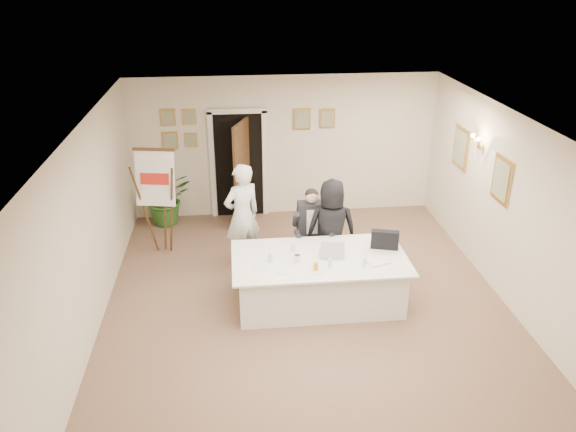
{
  "coord_description": "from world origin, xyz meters",
  "views": [
    {
      "loc": [
        -1.03,
        -7.09,
        4.73
      ],
      "look_at": [
        -0.22,
        0.6,
        1.22
      ],
      "focal_mm": 35.0,
      "sensor_mm": 36.0,
      "label": 1
    }
  ],
  "objects_px": {
    "flip_chart": "(160,207)",
    "steel_jug": "(297,258)",
    "seated_man": "(311,229)",
    "standing_woman": "(331,229)",
    "oj_glass": "(316,267)",
    "conference_table": "(319,280)",
    "standing_man": "(242,216)",
    "paper_stack": "(378,262)",
    "laptop_bag": "(385,240)",
    "laptop": "(331,246)",
    "potted_palm": "(166,198)"
  },
  "relations": [
    {
      "from": "flip_chart",
      "to": "steel_jug",
      "type": "distance_m",
      "value": 2.93
    },
    {
      "from": "seated_man",
      "to": "standing_woman",
      "type": "distance_m",
      "value": 0.39
    },
    {
      "from": "oj_glass",
      "to": "conference_table",
      "type": "bearing_deg",
      "value": 73.31
    },
    {
      "from": "standing_man",
      "to": "flip_chart",
      "type": "bearing_deg",
      "value": -50.18
    },
    {
      "from": "oj_glass",
      "to": "paper_stack",
      "type": "bearing_deg",
      "value": 8.55
    },
    {
      "from": "conference_table",
      "to": "laptop_bag",
      "type": "relative_size",
      "value": 6.22
    },
    {
      "from": "paper_stack",
      "to": "steel_jug",
      "type": "bearing_deg",
      "value": 172.76
    },
    {
      "from": "conference_table",
      "to": "oj_glass",
      "type": "relative_size",
      "value": 19.78
    },
    {
      "from": "seated_man",
      "to": "flip_chart",
      "type": "distance_m",
      "value": 2.65
    },
    {
      "from": "standing_woman",
      "to": "laptop",
      "type": "xyz_separation_m",
      "value": [
        -0.14,
        -0.77,
        0.09
      ]
    },
    {
      "from": "conference_table",
      "to": "standing_woman",
      "type": "xyz_separation_m",
      "value": [
        0.32,
        0.84,
        0.43
      ]
    },
    {
      "from": "steel_jug",
      "to": "standing_woman",
      "type": "bearing_deg",
      "value": 54.61
    },
    {
      "from": "laptop_bag",
      "to": "laptop",
      "type": "bearing_deg",
      "value": -155.82
    },
    {
      "from": "seated_man",
      "to": "paper_stack",
      "type": "xyz_separation_m",
      "value": [
        0.78,
        -1.33,
        0.08
      ]
    },
    {
      "from": "standing_man",
      "to": "laptop_bag",
      "type": "bearing_deg",
      "value": 122.91
    },
    {
      "from": "flip_chart",
      "to": "laptop_bag",
      "type": "distance_m",
      "value": 3.9
    },
    {
      "from": "standing_man",
      "to": "laptop",
      "type": "relative_size",
      "value": 4.95
    },
    {
      "from": "laptop",
      "to": "flip_chart",
      "type": "bearing_deg",
      "value": 153.67
    },
    {
      "from": "conference_table",
      "to": "laptop_bag",
      "type": "xyz_separation_m",
      "value": [
        1.02,
        0.18,
        0.53
      ]
    },
    {
      "from": "standing_man",
      "to": "paper_stack",
      "type": "xyz_separation_m",
      "value": [
        1.9,
        -1.58,
        -0.11
      ]
    },
    {
      "from": "steel_jug",
      "to": "potted_palm",
      "type": "bearing_deg",
      "value": 124.09
    },
    {
      "from": "standing_man",
      "to": "standing_woman",
      "type": "xyz_separation_m",
      "value": [
        1.41,
        -0.49,
        -0.07
      ]
    },
    {
      "from": "flip_chart",
      "to": "standing_man",
      "type": "relative_size",
      "value": 1.06
    },
    {
      "from": "steel_jug",
      "to": "laptop",
      "type": "bearing_deg",
      "value": 17.45
    },
    {
      "from": "laptop_bag",
      "to": "oj_glass",
      "type": "xyz_separation_m",
      "value": [
        -1.13,
        -0.57,
        -0.08
      ]
    },
    {
      "from": "potted_palm",
      "to": "steel_jug",
      "type": "distance_m",
      "value": 3.92
    },
    {
      "from": "conference_table",
      "to": "standing_woman",
      "type": "bearing_deg",
      "value": 68.96
    },
    {
      "from": "seated_man",
      "to": "laptop_bag",
      "type": "bearing_deg",
      "value": -46.49
    },
    {
      "from": "standing_man",
      "to": "steel_jug",
      "type": "bearing_deg",
      "value": 89.01
    },
    {
      "from": "potted_palm",
      "to": "standing_woman",
      "type": "bearing_deg",
      "value": -38.82
    },
    {
      "from": "flip_chart",
      "to": "standing_woman",
      "type": "bearing_deg",
      "value": -20.53
    },
    {
      "from": "seated_man",
      "to": "paper_stack",
      "type": "distance_m",
      "value": 1.55
    },
    {
      "from": "laptop",
      "to": "paper_stack",
      "type": "xyz_separation_m",
      "value": [
        0.63,
        -0.31,
        -0.12
      ]
    },
    {
      "from": "paper_stack",
      "to": "seated_man",
      "type": "bearing_deg",
      "value": 120.27
    },
    {
      "from": "laptop",
      "to": "potted_palm",
      "type": "bearing_deg",
      "value": 139.53
    },
    {
      "from": "potted_palm",
      "to": "steel_jug",
      "type": "height_order",
      "value": "potted_palm"
    },
    {
      "from": "conference_table",
      "to": "laptop_bag",
      "type": "height_order",
      "value": "laptop_bag"
    },
    {
      "from": "potted_palm",
      "to": "steel_jug",
      "type": "bearing_deg",
      "value": -55.91
    },
    {
      "from": "standing_man",
      "to": "steel_jug",
      "type": "relative_size",
      "value": 16.32
    },
    {
      "from": "conference_table",
      "to": "standing_man",
      "type": "bearing_deg",
      "value": 129.28
    },
    {
      "from": "conference_table",
      "to": "oj_glass",
      "type": "xyz_separation_m",
      "value": [
        -0.12,
        -0.39,
        0.45
      ]
    },
    {
      "from": "laptop_bag",
      "to": "oj_glass",
      "type": "height_order",
      "value": "laptop_bag"
    },
    {
      "from": "flip_chart",
      "to": "laptop",
      "type": "xyz_separation_m",
      "value": [
        2.67,
        -1.83,
        0.04
      ]
    },
    {
      "from": "potted_palm",
      "to": "laptop",
      "type": "distance_m",
      "value": 4.12
    },
    {
      "from": "steel_jug",
      "to": "paper_stack",
      "type": "bearing_deg",
      "value": -7.24
    },
    {
      "from": "paper_stack",
      "to": "flip_chart",
      "type": "bearing_deg",
      "value": 147.07
    },
    {
      "from": "seated_man",
      "to": "standing_man",
      "type": "relative_size",
      "value": 0.79
    },
    {
      "from": "flip_chart",
      "to": "potted_palm",
      "type": "bearing_deg",
      "value": 92.21
    },
    {
      "from": "seated_man",
      "to": "steel_jug",
      "type": "height_order",
      "value": "seated_man"
    },
    {
      "from": "flip_chart",
      "to": "standing_woman",
      "type": "relative_size",
      "value": 1.15
    }
  ]
}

